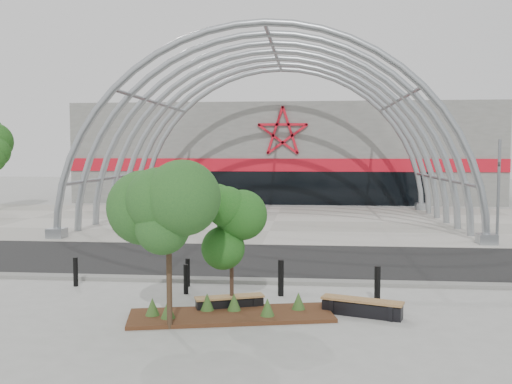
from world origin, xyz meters
The scene contains 17 objects.
ground centered at (0.00, 0.00, 0.00)m, with size 140.00×140.00×0.00m, color gray.
road centered at (0.00, 3.50, 0.01)m, with size 140.00×7.00×0.02m, color black.
forecourt centered at (0.00, 15.50, 0.02)m, with size 60.00×17.00×0.04m, color #9C988E.
kerb centered at (0.00, -0.25, 0.06)m, with size 60.00×0.50×0.12m, color slate.
arena_building centered at (0.00, 33.45, 3.99)m, with size 34.00×15.24×8.00m.
vault_canopy centered at (0.00, 15.50, 0.02)m, with size 20.80×15.80×20.36m.
planting_bed centered at (0.06, -4.06, 0.13)m, with size 5.34×2.63×0.54m.
signal_pole centered at (10.54, 8.30, 2.47)m, with size 0.33×0.66×4.72m.
street_tree_0 centered at (-1.20, -5.11, 2.99)m, with size 1.82×1.82×4.16m.
street_tree_1 centered at (0.05, -3.39, 2.25)m, with size 1.32×1.32×3.13m.
bench_0 centered at (0.00, -3.43, 0.19)m, with size 1.85×1.01×0.38m.
bench_1 centered at (3.44, -3.63, 0.21)m, with size 2.11×1.10×0.43m.
bollard_0 centered at (-5.15, -1.23, 0.45)m, with size 0.14×0.14×0.91m, color black.
bollard_1 centered at (-1.52, -1.84, 0.44)m, with size 0.14×0.14×0.88m, color black.
bollard_2 centered at (-1.67, -0.91, 0.44)m, with size 0.14×0.14×0.87m, color black.
bollard_3 centered at (1.27, -1.81, 0.53)m, with size 0.17×0.17×1.05m, color black.
bollard_4 centered at (3.96, -2.42, 0.52)m, with size 0.17×0.17×1.05m, color black.
Camera 1 is at (2.08, -18.11, 4.22)m, focal length 40.00 mm.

